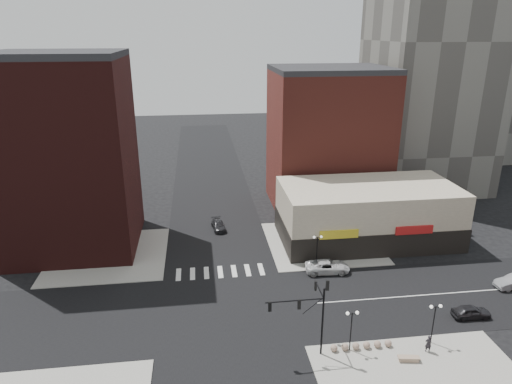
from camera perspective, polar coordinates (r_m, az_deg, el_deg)
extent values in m
plane|color=black|center=(50.32, -3.82, -14.53)|extent=(240.00, 240.00, 0.00)
cube|color=black|center=(50.31, -3.82, -14.52)|extent=(200.00, 14.00, 0.02)
cube|color=black|center=(50.31, -3.82, -14.52)|extent=(14.00, 200.00, 0.02)
cube|color=gray|center=(63.96, -17.92, -7.52)|extent=(15.00, 15.00, 0.12)
cube|color=gray|center=(64.95, 8.23, -6.27)|extent=(15.00, 15.00, 0.12)
cube|color=#351211|center=(64.35, -22.43, 4.00)|extent=(16.00, 15.00, 25.00)
cube|color=#351211|center=(84.24, -27.91, 2.02)|extent=(20.00, 18.00, 12.00)
cube|color=maroon|center=(76.16, 8.93, 6.34)|extent=(18.00, 15.00, 22.00)
cube|color=beige|center=(65.79, 13.75, -2.55)|extent=(24.00, 12.00, 8.00)
cube|color=black|center=(66.67, 13.59, -4.39)|extent=(24.20, 12.20, 3.40)
cylinder|color=black|center=(42.84, 8.31, -15.85)|extent=(0.18, 0.18, 7.00)
cylinder|color=black|center=(40.87, 4.87, -13.38)|extent=(5.20, 0.11, 0.11)
cylinder|color=black|center=(41.58, 7.07, -13.98)|extent=(1.72, 0.06, 1.46)
cylinder|color=black|center=(42.66, 7.93, -11.97)|extent=(0.11, 3.00, 0.11)
cube|color=black|center=(40.73, 1.74, -14.12)|extent=(0.28, 0.18, 0.95)
sphere|color=red|center=(40.56, 1.74, -13.76)|extent=(0.16, 0.16, 0.16)
cube|color=black|center=(41.16, 5.42, -13.80)|extent=(0.28, 0.18, 0.95)
sphere|color=red|center=(41.00, 5.43, -13.45)|extent=(0.16, 0.16, 0.16)
cube|color=black|center=(43.93, 7.46, -11.54)|extent=(0.18, 0.28, 0.95)
sphere|color=red|center=(43.78, 7.48, -11.20)|extent=(0.16, 0.16, 0.16)
cube|color=black|center=(40.82, 8.92, -11.46)|extent=(0.28, 0.18, 0.95)
sphere|color=red|center=(40.67, 8.94, -11.10)|extent=(0.16, 0.16, 0.16)
cylinder|color=black|center=(44.55, 11.77, -16.71)|extent=(0.11, 0.11, 4.00)
cylinder|color=black|center=(43.46, 11.95, -14.69)|extent=(0.90, 0.06, 0.06)
sphere|color=white|center=(43.27, 11.38, -14.65)|extent=(0.32, 0.32, 0.32)
sphere|color=white|center=(43.54, 12.54, -14.51)|extent=(0.32, 0.32, 0.32)
cylinder|color=black|center=(47.54, 21.27, -15.20)|extent=(0.11, 0.11, 4.00)
cylinder|color=black|center=(46.52, 21.56, -13.26)|extent=(0.90, 0.06, 0.06)
sphere|color=white|center=(46.26, 21.07, -13.24)|extent=(0.32, 0.32, 0.32)
sphere|color=white|center=(46.67, 22.07, -13.07)|extent=(0.32, 0.32, 0.32)
cylinder|color=black|center=(57.82, 7.63, -7.38)|extent=(0.11, 0.11, 4.00)
cylinder|color=black|center=(56.98, 7.71, -5.68)|extent=(0.90, 0.06, 0.06)
sphere|color=white|center=(56.83, 7.28, -5.62)|extent=(0.32, 0.32, 0.32)
sphere|color=white|center=(57.06, 8.16, -5.56)|extent=(0.32, 0.32, 0.32)
sphere|color=#8A6D5F|center=(45.13, 9.72, -18.67)|extent=(0.66, 0.66, 0.66)
sphere|color=#8A6D5F|center=(45.42, 11.06, -18.49)|extent=(0.66, 0.66, 0.66)
sphere|color=#8A6D5F|center=(45.72, 12.37, -18.30)|extent=(0.66, 0.66, 0.66)
sphere|color=#8A6D5F|center=(46.05, 13.67, -18.10)|extent=(0.66, 0.66, 0.66)
sphere|color=#8A6D5F|center=(46.40, 14.94, -17.90)|extent=(0.66, 0.66, 0.66)
sphere|color=#8A6D5F|center=(46.77, 16.19, -17.70)|extent=(0.66, 0.66, 0.66)
imported|color=silver|center=(57.43, 8.92, -9.19)|extent=(5.61, 2.83, 1.52)
imported|color=black|center=(53.66, 25.30, -13.38)|extent=(3.99, 1.74, 1.34)
imported|color=black|center=(68.49, -4.71, -4.19)|extent=(2.29, 4.50, 1.25)
imported|color=black|center=(46.96, 20.74, -17.29)|extent=(0.66, 0.47, 1.73)
cube|color=#9E846D|center=(45.74, 18.53, -19.22)|extent=(1.77, 0.76, 0.32)
cube|color=#9E846D|center=(45.60, 18.56, -19.00)|extent=(2.00, 0.90, 0.13)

